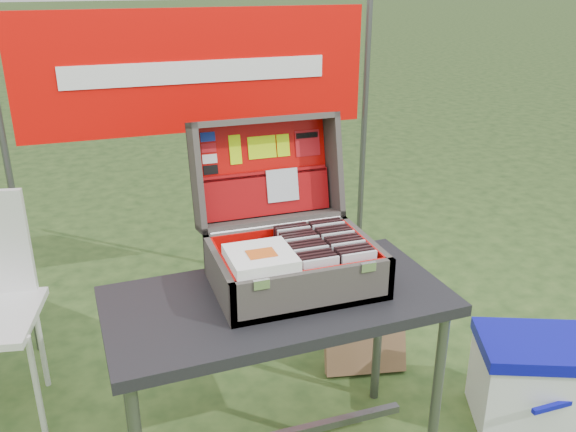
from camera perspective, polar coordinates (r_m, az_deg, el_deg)
name	(u,v)px	position (r m, az deg, el deg)	size (l,w,h in m)	color
table	(278,384)	(2.25, -0.92, -15.40)	(1.14, 0.57, 0.71)	#29282D
table_top	(278,301)	(2.06, -0.97, -7.96)	(1.14, 0.57, 0.04)	#29282D
table_leg_fr	(436,397)	(2.29, 13.73, -16.10)	(0.04, 0.04, 0.67)	#59595B
table_leg_bl	(126,380)	(2.37, -14.89, -14.60)	(0.04, 0.04, 0.67)	#59595B
table_leg_br	(378,330)	(2.60, 8.43, -10.52)	(0.04, 0.04, 0.67)	#59595B
suitcase	(289,211)	(2.06, 0.12, 0.51)	(0.55, 0.55, 0.51)	#44423D
suitcase_base_bottom	(295,283)	(2.11, 0.65, -6.29)	(0.55, 0.39, 0.02)	#44423D
suitcase_base_wall_front	(315,292)	(1.93, 2.52, -7.11)	(0.55, 0.02, 0.15)	#44423D
suitcase_base_wall_back	(278,245)	(2.24, -0.94, -2.74)	(0.55, 0.02, 0.15)	#44423D
suitcase_base_wall_left	(219,279)	(2.02, -6.48, -5.83)	(0.02, 0.39, 0.15)	#44423D
suitcase_base_wall_right	(365,256)	(2.17, 7.25, -3.71)	(0.02, 0.39, 0.15)	#44423D
suitcase_liner_floor	(295,279)	(2.10, 0.65, -5.96)	(0.51, 0.35, 0.01)	#C60700
suitcase_latch_left	(261,284)	(1.84, -2.50, -6.40)	(0.05, 0.01, 0.03)	silver
suitcase_latch_right	(368,267)	(1.95, 7.53, -4.75)	(0.05, 0.01, 0.03)	silver
suitcase_hinge	(277,226)	(2.22, -1.03, -0.90)	(0.02, 0.02, 0.50)	silver
suitcase_lid_back	(262,169)	(2.32, -2.41, 4.37)	(0.55, 0.39, 0.02)	#44423D
suitcase_lid_rim_far	(263,120)	(2.25, -2.35, 8.97)	(0.55, 0.02, 0.15)	#44423D
suitcase_lid_rim_near	(271,220)	(2.29, -1.61, -0.36)	(0.55, 0.02, 0.15)	#44423D
suitcase_lid_rim_left	(196,178)	(2.20, -8.57, 3.55)	(0.02, 0.39, 0.15)	#44423D
suitcase_lid_rim_right	(333,164)	(2.35, 4.23, 4.90)	(0.02, 0.39, 0.15)	#44423D
suitcase_lid_liner	(263,170)	(2.31, -2.32, 4.35)	(0.50, 0.35, 0.01)	#C60700
suitcase_liner_wall_front	(313,287)	(1.93, 2.38, -6.64)	(0.51, 0.01, 0.13)	#C60700
suitcase_liner_wall_back	(279,244)	(2.22, -0.83, -2.63)	(0.51, 0.01, 0.13)	#C60700
suitcase_liner_wall_left	(223,275)	(2.01, -6.11, -5.51)	(0.01, 0.35, 0.13)	#C60700
suitcase_liner_wall_right	(362,254)	(2.16, 6.93, -3.51)	(0.01, 0.35, 0.13)	#C60700
suitcase_lid_pocket	(267,194)	(2.30, -2.01, 2.06)	(0.49, 0.16, 0.03)	#94090C
suitcase_pocket_edge	(265,174)	(2.29, -2.12, 4.00)	(0.48, 0.02, 0.02)	#94090C
suitcase_pocket_cd	(282,185)	(2.30, -0.53, 2.91)	(0.12, 0.12, 0.01)	silver
lid_sticker_cc_a	(208,137)	(2.25, -7.53, 7.35)	(0.05, 0.03, 0.00)	#1933B2
lid_sticker_cc_b	(209,148)	(2.25, -7.43, 6.33)	(0.05, 0.03, 0.00)	red
lid_sticker_cc_c	(210,159)	(2.25, -7.33, 5.32)	(0.05, 0.03, 0.00)	white
lid_sticker_cc_d	(211,170)	(2.25, -7.24, 4.31)	(0.05, 0.03, 0.00)	black
lid_card_neon_tall	(235,150)	(2.27, -4.96, 6.20)	(0.04, 0.11, 0.00)	#C2FB0A
lid_card_neon_main	(262,147)	(2.30, -2.45, 6.45)	(0.11, 0.08, 0.00)	#C2FB0A
lid_card_neon_small	(283,145)	(2.32, -0.46, 6.63)	(0.05, 0.08, 0.00)	#C2FB0A
lid_sticker_band	(307,143)	(2.35, 1.83, 6.83)	(0.10, 0.10, 0.00)	red
lid_sticker_band_bar	(307,135)	(2.35, 1.78, 7.56)	(0.09, 0.02, 0.00)	black
cd_left_0	(321,278)	(1.96, 3.09, -5.86)	(0.12, 0.01, 0.14)	silver
cd_left_1	(318,276)	(1.97, 2.86, -5.58)	(0.12, 0.01, 0.14)	black
cd_left_2	(316,273)	(1.99, 2.63, -5.31)	(0.12, 0.01, 0.14)	black
cd_left_3	(314,270)	(2.01, 2.40, -5.05)	(0.12, 0.01, 0.14)	black
cd_left_4	(311,267)	(2.03, 2.18, -4.79)	(0.12, 0.01, 0.14)	silver
cd_left_5	(309,264)	(2.05, 1.96, -4.53)	(0.12, 0.01, 0.14)	black
cd_left_6	(307,261)	(2.06, 1.75, -4.28)	(0.12, 0.01, 0.14)	black
cd_left_7	(304,259)	(2.08, 1.54, -4.03)	(0.12, 0.01, 0.14)	black
cd_left_8	(302,256)	(2.10, 1.34, -3.78)	(0.12, 0.01, 0.14)	silver
cd_left_9	(300,254)	(2.12, 1.13, -3.54)	(0.12, 0.01, 0.14)	black
cd_left_10	(298,251)	(2.14, 0.93, -3.31)	(0.12, 0.01, 0.14)	black
cd_left_11	(296,249)	(2.15, 0.74, -3.08)	(0.12, 0.01, 0.14)	black
cd_left_12	(294,246)	(2.17, 0.55, -2.85)	(0.12, 0.01, 0.14)	silver
cd_left_13	(292,244)	(2.19, 0.36, -2.62)	(0.12, 0.01, 0.14)	black
cd_left_14	(290,242)	(2.21, 0.17, -2.40)	(0.12, 0.01, 0.14)	black
cd_right_0	(359,272)	(2.00, 6.63, -5.26)	(0.12, 0.01, 0.14)	silver
cd_right_1	(356,269)	(2.02, 6.37, -4.99)	(0.12, 0.01, 0.14)	black
cd_right_2	(353,267)	(2.04, 6.11, -4.73)	(0.12, 0.01, 0.14)	black
cd_right_3	(350,264)	(2.06, 5.86, -4.48)	(0.12, 0.01, 0.14)	black
cd_right_4	(348,261)	(2.07, 5.62, -4.23)	(0.12, 0.01, 0.14)	silver
cd_right_5	(345,259)	(2.09, 5.37, -3.98)	(0.12, 0.01, 0.14)	black
cd_right_6	(343,256)	(2.11, 5.13, -3.74)	(0.12, 0.01, 0.14)	black
cd_right_7	(340,253)	(2.13, 4.90, -3.51)	(0.12, 0.01, 0.14)	black
cd_right_8	(338,251)	(2.14, 4.67, -3.27)	(0.12, 0.01, 0.14)	silver
cd_right_9	(335,248)	(2.16, 4.44, -3.04)	(0.12, 0.01, 0.14)	black
cd_right_10	(333,246)	(2.18, 4.22, -2.82)	(0.12, 0.01, 0.14)	black
cd_right_11	(331,244)	(2.20, 4.00, -2.59)	(0.12, 0.01, 0.14)	black
cd_right_12	(328,241)	(2.22, 3.79, -2.37)	(0.12, 0.01, 0.14)	silver
cd_right_13	(326,239)	(2.24, 3.57, -2.16)	(0.12, 0.01, 0.14)	black
cd_right_14	(324,237)	(2.25, 3.37, -1.95)	(0.12, 0.01, 0.14)	black
songbook_0	(261,262)	(1.94, -2.57, -4.29)	(0.21, 0.21, 0.01)	white
songbook_1	(261,260)	(1.94, -2.58, -4.16)	(0.21, 0.21, 0.01)	white
songbook_2	(261,259)	(1.94, -2.58, -4.03)	(0.21, 0.21, 0.01)	white
songbook_3	(261,257)	(1.94, -2.58, -3.89)	(0.21, 0.21, 0.01)	white
songbook_4	(261,256)	(1.94, -2.58, -3.76)	(0.21, 0.21, 0.01)	white
songbook_5	(261,255)	(1.93, -2.59, -3.63)	(0.21, 0.21, 0.01)	white
songbook_6	(261,253)	(1.93, -2.59, -3.49)	(0.21, 0.21, 0.01)	white
songbook_graphic	(261,253)	(1.92, -2.51, -3.51)	(0.09, 0.07, 0.00)	#D85919
cooler	(529,380)	(2.72, 21.65, -14.11)	(0.43, 0.33, 0.38)	white
cooler_body	(528,386)	(2.73, 21.58, -14.55)	(0.41, 0.31, 0.33)	white
cooler_lid	(536,346)	(2.63, 22.15, -11.20)	(0.43, 0.33, 0.05)	#0B0C9B
cooler_handle	(561,404)	(2.61, 24.19, -15.78)	(0.26, 0.02, 0.02)	#0B0C9B
chair_leg_fr	(37,390)	(2.60, -22.41, -14.79)	(0.02, 0.02, 0.48)	silver
chair_leg_br	(40,339)	(2.90, -22.16, -10.65)	(0.02, 0.02, 0.48)	silver
chair_upright_right	(23,241)	(2.71, -23.53, -2.13)	(0.02, 0.02, 0.45)	silver
cardboard_box	(364,331)	(2.85, 7.16, -10.61)	(0.37, 0.06, 0.39)	olive
banner_post_left	(11,185)	(2.94, -24.49, 2.66)	(0.03, 0.03, 1.70)	#59595B
banner_post_right	(363,151)	(3.22, 7.02, 6.10)	(0.03, 0.03, 1.70)	#59595B
banner	(198,71)	(2.85, -8.46, 13.23)	(1.60, 0.01, 0.55)	red
banner_text	(198,72)	(2.84, -8.41, 13.20)	(1.20, 0.00, 0.10)	white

